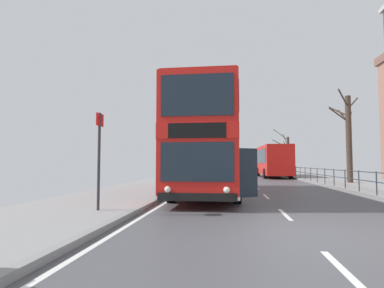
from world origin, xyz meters
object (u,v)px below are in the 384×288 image
(double_decker_bus_main, at_px, (210,145))
(background_bus_far_lane, at_px, (273,160))
(bare_tree_far_01, at_px, (287,153))
(bus_stop_sign_near, at_px, (99,150))
(bare_tree_far_00, at_px, (348,136))

(double_decker_bus_main, distance_m, background_bus_far_lane, 18.80)
(double_decker_bus_main, relative_size, bare_tree_far_01, 1.94)
(double_decker_bus_main, distance_m, bus_stop_sign_near, 6.94)
(bare_tree_far_00, xyz_separation_m, bare_tree_far_01, (-0.78, 19.02, -0.58))
(background_bus_far_lane, xyz_separation_m, bare_tree_far_01, (3.01, 8.70, 1.04))
(double_decker_bus_main, bearing_deg, bare_tree_far_01, 72.84)
(double_decker_bus_main, relative_size, bus_stop_sign_near, 4.01)
(double_decker_bus_main, height_order, bare_tree_far_01, bare_tree_far_01)
(background_bus_far_lane, xyz_separation_m, bus_stop_sign_near, (-8.01, -24.39, 0.11))
(bare_tree_far_01, bearing_deg, background_bus_far_lane, -109.07)
(background_bus_far_lane, relative_size, bus_stop_sign_near, 3.32)
(double_decker_bus_main, xyz_separation_m, background_bus_far_lane, (5.25, 18.04, -0.62))
(bare_tree_far_00, distance_m, bare_tree_far_01, 19.04)
(bus_stop_sign_near, height_order, bare_tree_far_01, bare_tree_far_01)
(background_bus_far_lane, distance_m, bare_tree_far_00, 11.11)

